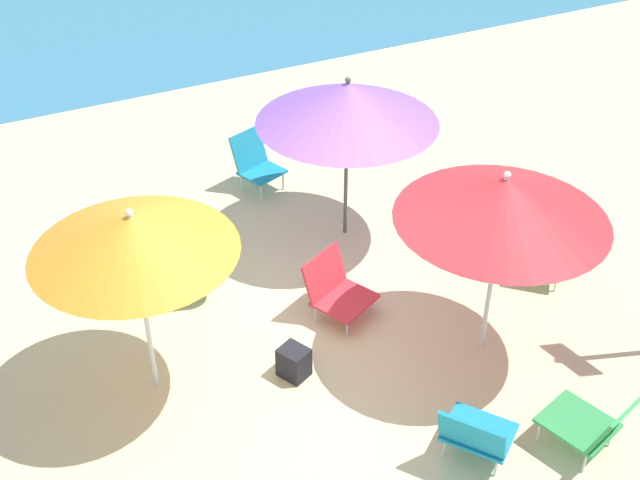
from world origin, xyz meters
The scene contains 11 objects.
ground_plane centered at (0.00, 0.00, 0.00)m, with size 40.00×40.00×0.00m, color beige.
umbrella_orange centered at (-1.23, 0.13, 1.57)m, with size 1.60×1.60×1.79m.
umbrella_red centered at (1.55, -0.70, 1.56)m, with size 1.76×1.76×1.82m.
umbrella_purple centered at (1.29, 1.45, 1.53)m, with size 1.83×1.83×1.81m.
beach_chair_a centered at (0.71, -1.73, 0.29)m, with size 0.72×0.72×0.58m.
beach_chair_b centered at (0.57, 0.30, 0.30)m, with size 0.70×0.71×0.60m.
beach_chair_c centered at (1.55, -2.07, 0.32)m, with size 0.62×0.72×0.65m.
beach_chair_d centered at (0.79, 2.74, 0.35)m, with size 0.59×0.62×0.67m.
beach_chair_e centered at (2.70, -0.05, 0.30)m, with size 0.68×0.68×0.57m.
person_b centered at (-0.54, 1.09, 0.49)m, with size 0.57×0.44×0.99m.
beach_bag centered at (-0.13, -0.28, 0.14)m, with size 0.24×0.21×0.29m, color black.
Camera 1 is at (-2.20, -4.94, 5.02)m, focal length 45.72 mm.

